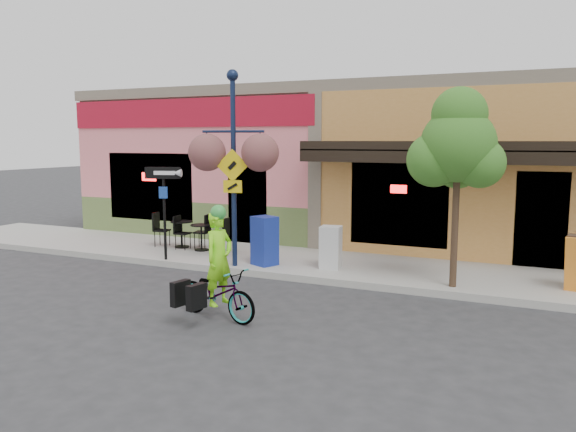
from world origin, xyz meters
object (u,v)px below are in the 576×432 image
Objects in this scene: one_way_sign at (165,214)px; newspaper_box_blue at (265,241)px; building at (392,163)px; bicycle at (217,293)px; newspaper_box_grey at (331,247)px; street_tree at (456,187)px; cyclist_rider at (219,273)px; lamp_post at (234,169)px.

one_way_sign reaches higher than newspaper_box_blue.
building is 8.23× the size of one_way_sign.
building reaches higher than one_way_sign.
newspaper_box_grey is at bearing 1.73° from bicycle.
newspaper_box_grey is at bearing -9.06° from one_way_sign.
bicycle is 0.43× the size of street_tree.
street_tree is (2.89, -6.60, -0.16)m from building.
lamp_post reaches higher than cyclist_rider.
lamp_post is (-1.90, -6.75, 0.08)m from building.
cyclist_rider is at bearing -136.34° from street_tree.
cyclist_rider is 4.43m from one_way_sign.
newspaper_box_blue is at bearing 15.93° from lamp_post.
newspaper_box_blue is (0.58, 0.36, -1.63)m from lamp_post.
lamp_post reaches higher than street_tree.
lamp_post reaches higher than newspaper_box_blue.
building is 7.86m from one_way_sign.
lamp_post is 1.13× the size of street_tree.
cyclist_rider is at bearing -92.63° from building.
one_way_sign reaches higher than newspaper_box_grey.
lamp_post reaches higher than building.
street_tree is (3.34, 3.19, 1.30)m from cyclist_rider.
newspaper_box_blue is (-0.82, 3.40, 0.27)m from bicycle.
bicycle is 3.85m from lamp_post.
one_way_sign reaches higher than cyclist_rider.
lamp_post is at bearing 36.77° from bicycle.
bicycle is 1.06× the size of cyclist_rider.
bicycle is at bearing -62.24° from one_way_sign.
building is at bearing 9.18° from bicycle.
cyclist_rider is 3.75m from newspaper_box_grey.
building is 7.21m from street_tree.
newspaper_box_blue is at bearing -101.62° from building.
one_way_sign is at bearing -175.30° from newspaper_box_grey.
newspaper_box_grey is at bearing -88.34° from building.
building is 9.91m from cyclist_rider.
one_way_sign is at bearing -118.58° from building.
one_way_sign is at bearing -144.43° from newspaper_box_blue.
newspaper_box_grey is (1.49, 0.29, -0.09)m from newspaper_box_blue.
lamp_post reaches higher than bicycle.
street_tree reaches higher than cyclist_rider.
one_way_sign is 0.57× the size of street_tree.
building is 11.60× the size of cyclist_rider.
building reaches higher than cyclist_rider.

